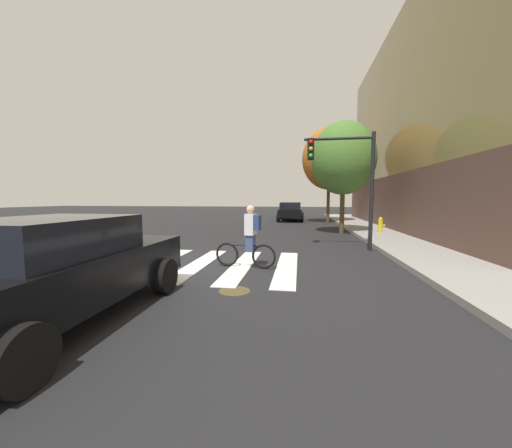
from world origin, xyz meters
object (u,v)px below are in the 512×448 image
at_px(sedan_mid, 291,211).
at_px(fire_hydrant, 380,225).
at_px(cyclist, 249,237).
at_px(sedan_far, 287,210).
at_px(street_tree_near, 343,158).
at_px(traffic_light_near, 348,171).
at_px(street_tree_mid, 329,159).
at_px(sedan_near, 56,269).
at_px(manhole_cover, 234,291).

xyz_separation_m(sedan_mid, fire_hydrant, (4.83, -9.06, -0.28)).
height_order(cyclist, fire_hydrant, cyclist).
relative_size(sedan_mid, sedan_far, 1.06).
distance_m(cyclist, street_tree_near, 9.41).
relative_size(traffic_light_near, street_tree_mid, 0.58).
xyz_separation_m(sedan_near, sedan_far, (2.32, 25.29, -0.06)).
distance_m(sedan_near, cyclist, 4.42).
distance_m(manhole_cover, sedan_near, 3.04).
height_order(sedan_mid, street_tree_near, street_tree_near).
bearing_deg(sedan_mid, manhole_cover, -91.70).
height_order(sedan_far, street_tree_near, street_tree_near).
distance_m(manhole_cover, sedan_mid, 18.90).
bearing_deg(cyclist, street_tree_near, 66.44).
relative_size(manhole_cover, traffic_light_near, 0.15).
distance_m(manhole_cover, sedan_far, 23.47).
xyz_separation_m(manhole_cover, sedan_far, (0.03, 23.45, 0.75)).
height_order(manhole_cover, fire_hydrant, fire_hydrant).
height_order(sedan_mid, fire_hydrant, sedan_mid).
relative_size(manhole_cover, cyclist, 0.38).
bearing_deg(manhole_cover, sedan_near, -141.25).
height_order(manhole_cover, sedan_mid, sedan_mid).
height_order(sedan_near, sedan_mid, sedan_near).
height_order(cyclist, traffic_light_near, traffic_light_near).
bearing_deg(sedan_far, manhole_cover, -90.08).
xyz_separation_m(sedan_near, street_tree_near, (5.79, 11.94, 3.14)).
distance_m(manhole_cover, street_tree_near, 11.41).
xyz_separation_m(sedan_mid, cyclist, (-0.60, -16.90, 0.03)).
relative_size(sedan_far, traffic_light_near, 1.03).
xyz_separation_m(sedan_far, traffic_light_near, (2.95, -18.26, 2.10)).
xyz_separation_m(sedan_far, fire_hydrant, (5.35, -13.64, -0.23)).
bearing_deg(sedan_mid, sedan_far, 96.54).
xyz_separation_m(cyclist, street_tree_mid, (3.52, 15.37, 4.08)).
xyz_separation_m(fire_hydrant, street_tree_near, (-1.88, 0.29, 3.43)).
bearing_deg(street_tree_mid, fire_hydrant, -75.77).
distance_m(sedan_mid, street_tree_near, 9.78).
bearing_deg(traffic_light_near, street_tree_mid, 87.66).
bearing_deg(fire_hydrant, street_tree_mid, 104.23).
bearing_deg(sedan_near, traffic_light_near, 53.14).
distance_m(sedan_mid, street_tree_mid, 5.28).
bearing_deg(traffic_light_near, street_tree_near, 83.90).
bearing_deg(sedan_near, sedan_mid, 82.18).
xyz_separation_m(sedan_near, cyclist, (2.25, 3.81, 0.02)).
relative_size(sedan_near, street_tree_near, 0.79).
relative_size(sedan_mid, traffic_light_near, 1.09).
height_order(sedan_far, cyclist, cyclist).
bearing_deg(traffic_light_near, fire_hydrant, 62.49).
bearing_deg(manhole_cover, cyclist, 91.10).
bearing_deg(sedan_near, cyclist, 59.44).
relative_size(sedan_near, street_tree_mid, 0.63).
relative_size(sedan_near, traffic_light_near, 1.10).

